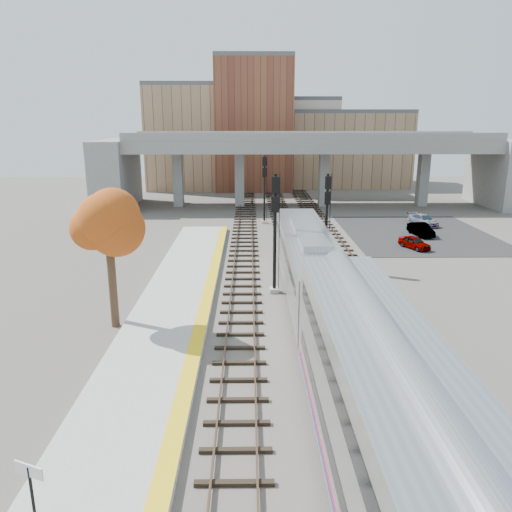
# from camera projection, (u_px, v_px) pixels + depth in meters

# --- Properties ---
(ground) EXTENTS (160.00, 160.00, 0.00)m
(ground) POSITION_uv_depth(u_px,v_px,m) (310.00, 370.00, 22.49)
(ground) COLOR #47423D
(ground) RESTS_ON ground
(platform) EXTENTS (4.50, 60.00, 0.35)m
(platform) POSITION_uv_depth(u_px,v_px,m) (149.00, 368.00, 22.35)
(platform) COLOR #9E9E99
(platform) RESTS_ON ground
(yellow_strip) EXTENTS (0.70, 60.00, 0.01)m
(yellow_strip) POSITION_uv_depth(u_px,v_px,m) (191.00, 364.00, 22.33)
(yellow_strip) COLOR yellow
(yellow_strip) RESTS_ON platform
(tracks) EXTENTS (10.70, 95.00, 0.25)m
(tracks) POSITION_uv_depth(u_px,v_px,m) (302.00, 282.00, 34.54)
(tracks) COLOR black
(tracks) RESTS_ON ground
(overpass) EXTENTS (54.00, 12.00, 9.50)m
(overpass) POSITION_uv_depth(u_px,v_px,m) (308.00, 161.00, 64.44)
(overpass) COLOR slate
(overpass) RESTS_ON ground
(buildings_far) EXTENTS (43.00, 21.00, 20.60)m
(buildings_far) POSITION_uv_depth(u_px,v_px,m) (273.00, 139.00, 84.66)
(buildings_far) COLOR #A47C5F
(buildings_far) RESTS_ON ground
(parking_lot) EXTENTS (14.00, 18.00, 0.04)m
(parking_lot) POSITION_uv_depth(u_px,v_px,m) (417.00, 233.00, 49.67)
(parking_lot) COLOR black
(parking_lot) RESTS_ON ground
(locomotive) EXTENTS (3.02, 19.05, 4.10)m
(locomotive) POSITION_uv_depth(u_px,v_px,m) (307.00, 260.00, 31.93)
(locomotive) COLOR #A8AAB2
(locomotive) RESTS_ON ground
(signal_mast_near) EXTENTS (0.60, 0.64, 7.75)m
(signal_mast_near) POSITION_uv_depth(u_px,v_px,m) (275.00, 234.00, 31.59)
(signal_mast_near) COLOR #9E9E99
(signal_mast_near) RESTS_ON ground
(signal_mast_mid) EXTENTS (0.60, 0.64, 7.17)m
(signal_mast_mid) POSITION_uv_depth(u_px,v_px,m) (326.00, 223.00, 36.99)
(signal_mast_mid) COLOR #9E9E99
(signal_mast_mid) RESTS_ON ground
(signal_mast_far) EXTENTS (0.60, 0.64, 7.34)m
(signal_mast_far) POSITION_uv_depth(u_px,v_px,m) (264.00, 190.00, 53.59)
(signal_mast_far) COLOR #9E9E99
(signal_mast_far) RESTS_ON ground
(station_sign) EXTENTS (0.85, 0.40, 2.27)m
(station_sign) POSITION_uv_depth(u_px,v_px,m) (31.00, 486.00, 12.58)
(station_sign) COLOR black
(station_sign) RESTS_ON platform
(tree) EXTENTS (3.60, 3.60, 7.89)m
(tree) POSITION_uv_depth(u_px,v_px,m) (108.00, 221.00, 25.82)
(tree) COLOR #382619
(tree) RESTS_ON ground
(car_a) EXTENTS (2.46, 3.42, 1.08)m
(car_a) POSITION_uv_depth(u_px,v_px,m) (414.00, 242.00, 43.62)
(car_a) COLOR #99999E
(car_a) RESTS_ON parking_lot
(car_b) EXTENTS (1.76, 3.87, 1.23)m
(car_b) POSITION_uv_depth(u_px,v_px,m) (421.00, 229.00, 48.47)
(car_b) COLOR #99999E
(car_b) RESTS_ON parking_lot
(car_c) EXTENTS (2.79, 4.29, 1.16)m
(car_c) POSITION_uv_depth(u_px,v_px,m) (423.00, 220.00, 53.31)
(car_c) COLOR #99999E
(car_c) RESTS_ON parking_lot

